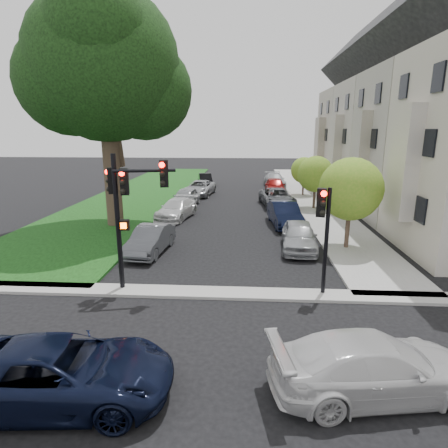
# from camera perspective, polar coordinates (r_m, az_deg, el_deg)

# --- Properties ---
(ground) EXTENTS (140.00, 140.00, 0.00)m
(ground) POSITION_cam_1_polar(r_m,az_deg,el_deg) (12.68, -1.45, -14.50)
(ground) COLOR black
(ground) RESTS_ON ground
(grass_strip) EXTENTS (8.00, 44.00, 0.12)m
(grass_strip) POSITION_cam_1_polar(r_m,az_deg,el_deg) (36.96, -12.22, 4.59)
(grass_strip) COLOR black
(grass_strip) RESTS_ON ground
(sidewalk_right) EXTENTS (3.50, 44.00, 0.12)m
(sidewalk_right) POSITION_cam_1_polar(r_m,az_deg,el_deg) (36.04, 12.73, 4.32)
(sidewalk_right) COLOR #9B9A98
(sidewalk_right) RESTS_ON ground
(sidewalk_cross) EXTENTS (60.00, 1.00, 0.12)m
(sidewalk_cross) POSITION_cam_1_polar(r_m,az_deg,el_deg) (14.43, -0.75, -10.47)
(sidewalk_cross) COLOR #9B9A98
(sidewalk_cross) RESTS_ON ground
(house_b) EXTENTS (7.70, 7.55, 15.97)m
(house_b) POSITION_cam_1_polar(r_m,az_deg,el_deg) (28.93, 27.81, 14.38)
(house_b) COLOR tan
(house_b) RESTS_ON ground
(house_c) EXTENTS (7.70, 7.55, 15.97)m
(house_c) POSITION_cam_1_polar(r_m,az_deg,el_deg) (35.94, 22.91, 14.57)
(house_c) COLOR #BAAB9C
(house_c) RESTS_ON ground
(house_d) EXTENTS (7.70, 7.55, 15.97)m
(house_d) POSITION_cam_1_polar(r_m,az_deg,el_deg) (43.11, 19.62, 14.63)
(house_d) COLOR gray
(house_d) RESTS_ON ground
(eucalyptus) EXTENTS (10.00, 9.08, 14.17)m
(eucalyptus) POSITION_cam_1_polar(r_m,az_deg,el_deg) (24.73, -17.93, 21.98)
(eucalyptus) COLOR #413228
(eucalyptus) RESTS_ON ground
(small_tree_a) EXTENTS (3.17, 3.17, 4.75)m
(small_tree_a) POSITION_cam_1_polar(r_m,az_deg,el_deg) (19.89, 18.75, 5.05)
(small_tree_a) COLOR #413228
(small_tree_a) RESTS_ON ground
(small_tree_b) EXTENTS (2.75, 2.75, 4.12)m
(small_tree_b) POSITION_cam_1_polar(r_m,az_deg,el_deg) (29.59, 13.78, 7.39)
(small_tree_b) COLOR #413228
(small_tree_b) RESTS_ON ground
(small_tree_c) EXTENTS (2.40, 2.40, 3.60)m
(small_tree_c) POSITION_cam_1_polar(r_m,az_deg,el_deg) (35.52, 12.08, 8.01)
(small_tree_c) COLOR #413228
(small_tree_c) RESTS_ON ground
(traffic_signal_main) EXTENTS (2.57, 0.73, 5.25)m
(traffic_signal_main) POSITION_cam_1_polar(r_m,az_deg,el_deg) (14.22, -14.50, 3.79)
(traffic_signal_main) COLOR black
(traffic_signal_main) RESTS_ON ground
(traffic_signal_secondary) EXTENTS (0.55, 0.45, 4.10)m
(traffic_signal_secondary) POSITION_cam_1_polar(r_m,az_deg,el_deg) (13.92, 14.95, 0.33)
(traffic_signal_secondary) COLOR black
(traffic_signal_secondary) RESTS_ON ground
(car_cross_near) EXTENTS (5.40, 2.86, 1.45)m
(car_cross_near) POSITION_cam_1_polar(r_m,az_deg,el_deg) (9.92, -23.84, -19.95)
(car_cross_near) COLOR black
(car_cross_near) RESTS_ON ground
(car_cross_far) EXTENTS (5.24, 2.85, 1.44)m
(car_cross_far) POSITION_cam_1_polar(r_m,az_deg,el_deg) (10.02, 21.96, -19.39)
(car_cross_far) COLOR silver
(car_cross_far) RESTS_ON ground
(car_parked_0) EXTENTS (2.05, 4.42, 1.47)m
(car_parked_0) POSITION_cam_1_polar(r_m,az_deg,el_deg) (19.72, 11.36, -1.78)
(car_parked_0) COLOR #999BA0
(car_parked_0) RESTS_ON ground
(car_parked_1) EXTENTS (2.07, 4.79, 1.53)m
(car_parked_1) POSITION_cam_1_polar(r_m,az_deg,el_deg) (24.38, 9.23, 1.48)
(car_parked_1) COLOR black
(car_parked_1) RESTS_ON ground
(car_parked_2) EXTENTS (2.98, 5.40, 1.43)m
(car_parked_2) POSITION_cam_1_polar(r_m,az_deg,el_deg) (30.45, 8.11, 3.99)
(car_parked_2) COLOR #3F4247
(car_parked_2) RESTS_ON ground
(car_parked_3) EXTENTS (1.88, 4.57, 1.55)m
(car_parked_3) POSITION_cam_1_polar(r_m,az_deg,el_deg) (36.32, 7.79, 5.76)
(car_parked_3) COLOR maroon
(car_parked_3) RESTS_ON ground
(car_parked_4) EXTENTS (2.29, 5.06, 1.44)m
(car_parked_4) POSITION_cam_1_polar(r_m,az_deg,el_deg) (41.04, 7.71, 6.66)
(car_parked_4) COLOR #999BA0
(car_parked_4) RESTS_ON ground
(car_parked_5) EXTENTS (1.83, 4.26, 1.37)m
(car_parked_5) POSITION_cam_1_polar(r_m,az_deg,el_deg) (19.18, -11.16, -2.39)
(car_parked_5) COLOR #3F4247
(car_parked_5) RESTS_ON ground
(car_parked_6) EXTENTS (2.73, 4.90, 1.34)m
(car_parked_6) POSITION_cam_1_polar(r_m,az_deg,el_deg) (26.32, -7.25, 2.30)
(car_parked_6) COLOR silver
(car_parked_6) RESTS_ON ground
(car_parked_7) EXTENTS (2.22, 4.47, 1.46)m
(car_parked_7) POSITION_cam_1_polar(r_m,az_deg,el_deg) (30.35, -5.90, 4.05)
(car_parked_7) COLOR #999BA0
(car_parked_7) RESTS_ON ground
(car_parked_8) EXTENTS (2.86, 5.19, 1.38)m
(car_parked_8) POSITION_cam_1_polar(r_m,az_deg,el_deg) (35.38, -3.73, 5.49)
(car_parked_8) COLOR #999BA0
(car_parked_8) RESTS_ON ground
(car_parked_9) EXTENTS (2.03, 4.06, 1.28)m
(car_parked_9) POSITION_cam_1_polar(r_m,az_deg,el_deg) (41.94, -2.88, 6.82)
(car_parked_9) COLOR black
(car_parked_9) RESTS_ON ground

